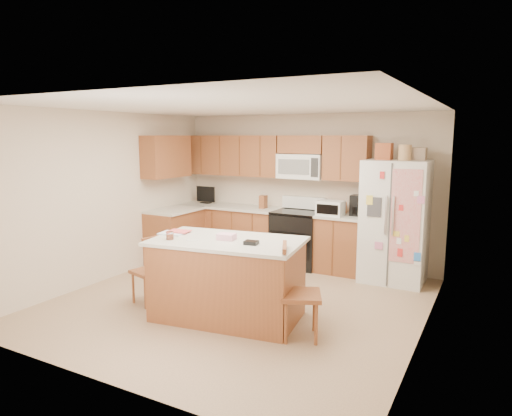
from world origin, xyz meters
The scene contains 9 objects.
ground centered at (0.00, 0.00, 0.00)m, with size 4.50×4.50×0.00m, color #866753.
room_shell centered at (0.00, 0.00, 1.44)m, with size 4.60×4.60×2.52m.
cabinetry centered at (-0.98, 1.79, 0.91)m, with size 3.36×1.56×2.15m.
stove centered at (0.00, 1.94, 0.47)m, with size 0.76×0.65×1.13m.
refrigerator centered at (1.57, 1.87, 0.92)m, with size 0.90×0.79×2.04m.
island centered at (0.14, -0.49, 0.48)m, with size 1.86×1.24×1.04m.
windsor_chair_left centered at (-0.98, -0.56, 0.43)m, with size 0.46×0.48×0.91m.
windsor_chair_back centered at (0.16, 0.21, 0.43)m, with size 0.42×0.40×0.90m.
windsor_chair_right centered at (1.09, -0.59, 0.48)m, with size 0.56×0.57×1.02m.
Camera 1 is at (2.89, -4.89, 2.14)m, focal length 32.00 mm.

